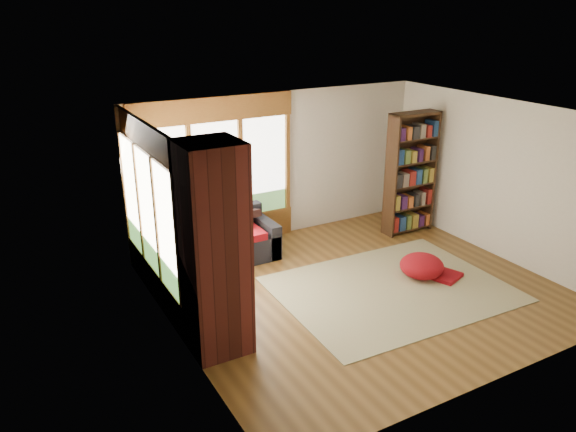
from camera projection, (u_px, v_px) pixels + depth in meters
name	position (u px, v px, depth m)	size (l,w,h in m)	color
floor	(359.00, 289.00, 8.35)	(5.50, 5.50, 0.00)	#543817
ceiling	(368.00, 115.00, 7.43)	(5.50, 5.50, 0.00)	white
wall_back	(279.00, 165.00, 9.93)	(5.50, 0.04, 2.60)	silver
wall_front	(506.00, 279.00, 5.85)	(5.50, 0.04, 2.60)	silver
wall_left	(175.00, 246.00, 6.63)	(0.04, 5.00, 2.60)	silver
wall_right	(500.00, 179.00, 9.14)	(0.04, 5.00, 2.60)	silver
windows_back	(217.00, 172.00, 9.34)	(2.82, 0.10, 1.90)	brown
windows_left	(148.00, 211.00, 7.61)	(0.10, 2.62, 1.90)	brown
roller_blind	(132.00, 168.00, 8.16)	(0.03, 0.72, 0.90)	#8C9A67
brick_chimney	(214.00, 251.00, 6.51)	(0.70, 0.70, 2.60)	#471914
sectional_sofa	(194.00, 256.00, 8.74)	(2.20, 2.20, 0.80)	black
area_rug	(392.00, 289.00, 8.35)	(3.32, 2.54, 0.01)	beige
bookshelf	(411.00, 174.00, 10.12)	(0.95, 0.32, 2.22)	#372012
pouf	(422.00, 265.00, 8.68)	(0.68, 0.68, 0.37)	#9D0B13
dog_tan	(208.00, 229.00, 8.54)	(0.93, 0.76, 0.46)	brown
dog_brindle	(185.00, 243.00, 8.12)	(0.69, 0.84, 0.41)	#3E2F20
throw_pillows	(196.00, 226.00, 8.66)	(1.98, 1.68, 0.45)	black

